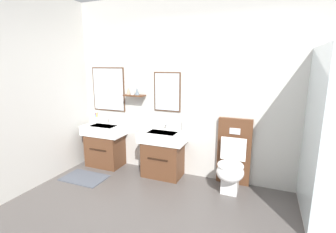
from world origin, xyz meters
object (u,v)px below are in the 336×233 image
object	(u,v)px
vanity_sink_left	(105,144)
toothbrush_cup	(96,119)
vanity_sink_right	(163,153)
shower_tray	(332,185)
soap_dispenser	(184,126)
toilet	(232,164)

from	to	relation	value
vanity_sink_left	toothbrush_cup	size ratio (longest dim) A/B	3.47
vanity_sink_right	toothbrush_cup	size ratio (longest dim) A/B	3.47
vanity_sink_left	vanity_sink_right	bearing A→B (deg)	0.00
shower_tray	soap_dispenser	bearing A→B (deg)	166.04
toilet	toothbrush_cup	world-z (taller)	toilet
soap_dispenser	toilet	bearing A→B (deg)	-12.31
toothbrush_cup	shower_tray	bearing A→B (deg)	-7.40
toothbrush_cup	shower_tray	xyz separation A→B (m)	(3.60, -0.47, -0.37)
vanity_sink_left	toilet	bearing A→B (deg)	-0.49
toilet	toothbrush_cup	bearing A→B (deg)	176.25
vanity_sink_left	soap_dispenser	bearing A→B (deg)	6.21
vanity_sink_left	vanity_sink_right	size ratio (longest dim) A/B	1.00
toilet	shower_tray	bearing A→B (deg)	-15.08
toothbrush_cup	soap_dispenser	world-z (taller)	toothbrush_cup
vanity_sink_right	toilet	world-z (taller)	toilet
shower_tray	toothbrush_cup	bearing A→B (deg)	172.60
toothbrush_cup	vanity_sink_left	bearing A→B (deg)	-26.95
toilet	shower_tray	xyz separation A→B (m)	(1.14, -0.31, 0.04)
toothbrush_cup	soap_dispenser	bearing A→B (deg)	0.34
vanity_sink_left	toothbrush_cup	distance (m)	0.51
vanity_sink_left	toothbrush_cup	bearing A→B (deg)	153.05
vanity_sink_left	shower_tray	xyz separation A→B (m)	(3.32, -0.33, 0.04)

